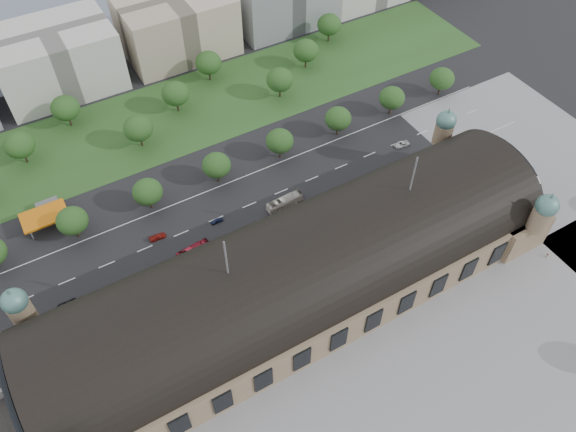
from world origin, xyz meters
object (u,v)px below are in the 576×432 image
parked_car_1 (42,342)px  parked_car_2 (18,341)px  traffic_car_6 (402,144)px  traffic_car_2 (67,305)px  parked_car_3 (111,300)px  parked_car_0 (13,356)px  bus_mid (275,220)px  petrol_station (47,211)px  bus_east (285,202)px  traffic_car_3 (158,237)px  traffic_car_4 (217,221)px  bus_west (194,250)px  parked_car_5 (119,309)px  parked_car_4 (137,299)px  parked_car_6 (190,274)px  pedestrian_0 (547,255)px

parked_car_1 → parked_car_2: (-5.54, 3.75, -0.11)m
traffic_car_6 → traffic_car_2: bearing=-81.7°
traffic_car_2 → parked_car_3: size_ratio=1.33×
parked_car_0 → bus_mid: (82.30, 6.00, 0.87)m
petrol_station → bus_east: size_ratio=1.10×
traffic_car_6 → bus_east: bus_east is taller
traffic_car_3 → petrol_station: bearing=48.4°
traffic_car_4 → bus_west: (-11.32, -7.83, 0.82)m
parked_car_3 → parked_car_2: bearing=-121.5°
traffic_car_3 → parked_car_5: 26.70m
parked_car_4 → parked_car_6: parked_car_4 is taller
traffic_car_6 → parked_car_0: bearing=-78.6°
petrol_station → traffic_car_6: bearing=-13.9°
traffic_car_2 → parked_car_5: 14.87m
traffic_car_4 → parked_car_1: (-58.78, -15.48, 0.10)m
traffic_car_6 → parked_car_3: (-111.60, -11.02, -0.07)m
petrol_station → traffic_car_4: 53.84m
parked_car_5 → pedestrian_0: bearing=44.2°
parked_car_4 → bus_east: bearing=71.3°
traffic_car_2 → parked_car_0: (-16.67, -8.50, -0.01)m
parked_car_1 → parked_car_3: 20.58m
parked_car_6 → pedestrian_0: bearing=42.5°
bus_west → pedestrian_0: 106.68m
traffic_car_3 → parked_car_4: size_ratio=1.14×
bus_west → parked_car_5: bearing=101.0°
traffic_car_3 → parked_car_0: (-47.79, -18.84, 0.01)m
parked_car_3 → bus_west: bearing=66.6°
traffic_car_2 → pedestrian_0: bearing=69.3°
parked_car_5 → traffic_car_4: bearing=88.6°
parked_car_0 → bus_mid: size_ratio=0.40×
traffic_car_3 → traffic_car_4: 18.93m
parked_car_4 → pedestrian_0: (112.41, -47.34, 0.06)m
traffic_car_2 → parked_car_5: traffic_car_2 is taller
parked_car_6 → parked_car_4: bearing=-110.9°
traffic_car_6 → parked_car_4: 106.15m
bus_east → traffic_car_6: bearing=-88.4°
parked_car_2 → parked_car_5: size_ratio=0.94×
bus_east → parked_car_3: bearing=93.7°
traffic_car_2 → traffic_car_3: size_ratio=1.06×
parked_car_3 → parked_car_6: (22.97, -3.30, 0.03)m
bus_mid → pedestrian_0: (64.47, -52.73, -0.82)m
parked_car_0 → parked_car_4: parked_car_0 is taller
petrol_station → parked_car_1: petrol_station is taller
parked_car_2 → parked_car_4: bearing=58.6°
traffic_car_4 → parked_car_2: (-64.32, -11.73, -0.02)m
parked_car_6 → pedestrian_0: pedestrian_0 is taller
traffic_car_4 → parked_car_3: (-38.54, -11.73, 0.05)m
parked_car_5 → parked_car_6: parked_car_6 is taller
bus_east → parked_car_4: bearing=97.9°
parked_car_4 → bus_mid: bus_mid is taller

